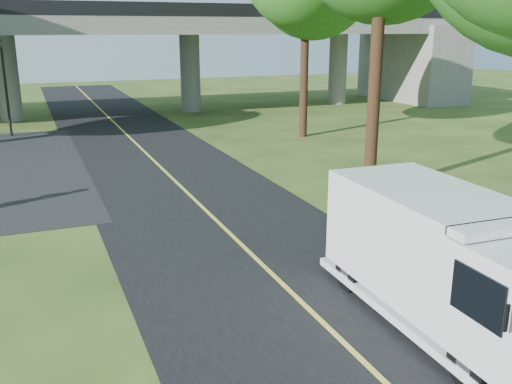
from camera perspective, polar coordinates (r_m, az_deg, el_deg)
ground at (r=11.10m, az=9.40°, el=-15.33°), size 120.00×120.00×0.00m
road at (r=19.58m, az=-5.86°, el=-1.09°), size 7.00×90.00×0.02m
lane_line at (r=19.57m, az=-5.86°, el=-1.04°), size 0.12×90.00×0.01m
overpass at (r=40.35m, az=-15.15°, el=13.78°), size 54.00×10.00×7.30m
traffic_signal at (r=34.11m, az=-23.83°, el=10.40°), size 0.18×0.22×5.20m
step_van at (r=11.80m, az=18.51°, el=-6.25°), size 2.48×6.35×2.64m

